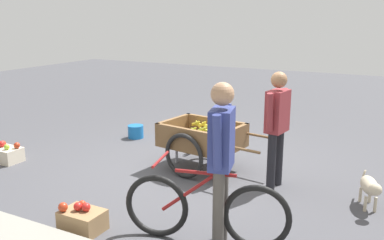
{
  "coord_description": "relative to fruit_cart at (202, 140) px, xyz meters",
  "views": [
    {
      "loc": [
        -2.79,
        5.06,
        2.19
      ],
      "look_at": [
        -0.07,
        -0.07,
        0.75
      ],
      "focal_mm": 39.54,
      "sensor_mm": 36.0,
      "label": 1
    }
  ],
  "objects": [
    {
      "name": "apple_crate",
      "position": [
        0.29,
        2.22,
        -0.31
      ],
      "size": [
        0.44,
        0.32,
        0.32
      ],
      "color": "#99754C",
      "rests_on": "ground"
    },
    {
      "name": "vendor_person",
      "position": [
        -1.13,
        0.16,
        0.46
      ],
      "size": [
        0.25,
        0.57,
        1.52
      ],
      "color": "black",
      "rests_on": "ground"
    },
    {
      "name": "bicycle",
      "position": [
        -0.95,
        1.84,
        -0.09
      ],
      "size": [
        1.63,
        0.56,
        0.85
      ],
      "color": "black",
      "rests_on": "ground"
    },
    {
      "name": "ground_plane",
      "position": [
        0.19,
        0.18,
        -0.44
      ],
      "size": [
        24.0,
        24.0,
        0.0
      ],
      "primitive_type": "plane",
      "color": "#47474C"
    },
    {
      "name": "cyclist_person",
      "position": [
        -1.09,
        1.8,
        0.53
      ],
      "size": [
        0.27,
        0.55,
        1.61
      ],
      "color": "#4C4742",
      "rests_on": "ground"
    },
    {
      "name": "plastic_bucket",
      "position": [
        1.81,
        -0.88,
        -0.32
      ],
      "size": [
        0.28,
        0.28,
        0.23
      ],
      "primitive_type": "cylinder",
      "color": "#1966B2",
      "rests_on": "ground"
    },
    {
      "name": "fruit_cart",
      "position": [
        0.0,
        0.0,
        0.0
      ],
      "size": [
        1.74,
        1.02,
        0.72
      ],
      "color": "brown",
      "rests_on": "ground"
    },
    {
      "name": "dog",
      "position": [
        -2.29,
        0.26,
        -0.17
      ],
      "size": [
        0.31,
        0.65,
        0.4
      ],
      "color": "beige",
      "rests_on": "ground"
    },
    {
      "name": "mixed_fruit_crate",
      "position": [
        2.8,
        1.12,
        -0.31
      ],
      "size": [
        0.44,
        0.32,
        0.32
      ],
      "color": "beige",
      "rests_on": "ground"
    }
  ]
}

